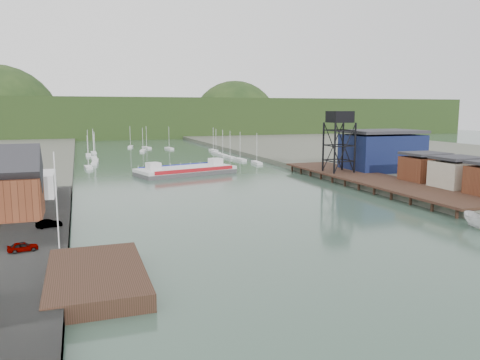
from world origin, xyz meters
TOP-DOWN VIEW (x-y plane):
  - ground at (0.00, 0.00)m, footprint 600.00×600.00m
  - east_land at (92.00, 80.00)m, footprint 120.00×400.00m
  - west_quay at (-40.00, 20.00)m, footprint 16.00×80.00m
  - west_stage at (-29.00, 0.00)m, footprint 10.00×18.00m
  - east_pier at (37.00, 45.00)m, footprint 14.00×70.00m
  - harbor_building at (-42.00, 30.00)m, footprint 12.20×8.20m
  - white_shed at (-44.00, 50.00)m, footprint 18.00×12.00m
  - flagpole at (-33.00, 10.00)m, footprint 0.16×0.16m
  - lift_tower at (35.00, 58.00)m, footprint 6.50×6.50m
  - blue_shed at (50.00, 60.00)m, footprint 20.50×14.50m
  - town_buildings at (46.00, 23.00)m, footprint 9.00×38.00m
  - marina_sailboats at (0.08, 138.46)m, footprint 57.71×92.65m
  - distant_hills at (-3.98, 301.35)m, footprint 500.00×120.00m
  - chain_ferry at (-1.15, 81.55)m, footprint 30.04×18.38m
  - motorboat at (28.55, 5.40)m, footprint 4.68×6.96m
  - car_west_a at (-37.11, 10.08)m, footprint 3.66×2.02m
  - car_west_b at (-34.75, 21.42)m, footprint 3.80×2.02m

SIDE VIEW (x-z plane):
  - ground at x=0.00m, z-range 0.00..0.00m
  - east_land at x=92.00m, z-range -1.60..1.60m
  - marina_sailboats at x=0.08m, z-range -0.10..0.80m
  - west_quay at x=-40.00m, z-range 0.00..1.60m
  - west_stage at x=-29.00m, z-range 0.00..1.80m
  - chain_ferry at x=-1.15m, z-range -0.86..3.18m
  - motorboat at x=28.55m, z-range 0.00..2.52m
  - east_pier at x=37.00m, z-range 0.67..3.12m
  - car_west_a at x=-37.11m, z-range 1.60..2.78m
  - car_west_b at x=-34.75m, z-range 1.60..2.79m
  - white_shed at x=-44.00m, z-range 1.60..6.10m
  - town_buildings at x=46.00m, z-range 1.60..7.60m
  - harbor_building at x=-42.00m, z-range 1.64..10.54m
  - blue_shed at x=50.00m, z-range 1.41..12.71m
  - flagpole at x=-33.00m, z-range 1.60..13.60m
  - distant_hills at x=-3.98m, z-range -29.62..50.38m
  - lift_tower at x=35.00m, z-range 7.65..23.65m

